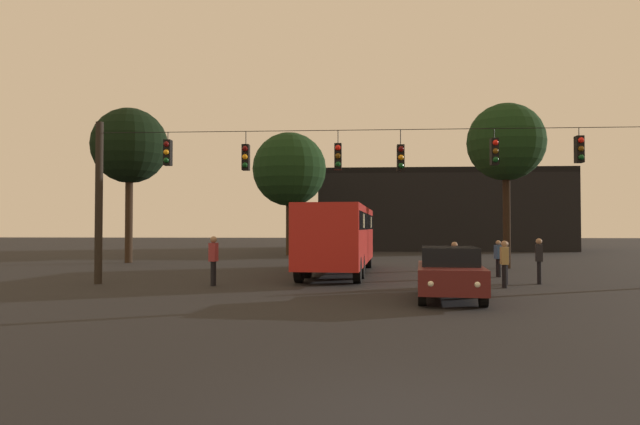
# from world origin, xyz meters

# --- Properties ---
(ground_plane) EXTENTS (168.00, 168.00, 0.00)m
(ground_plane) POSITION_xyz_m (0.00, 24.50, 0.00)
(ground_plane) COLOR black
(ground_plane) RESTS_ON ground
(overhead_signal_span) EXTENTS (20.38, 0.44, 6.04)m
(overhead_signal_span) POSITION_xyz_m (-0.00, 14.17, 3.72)
(overhead_signal_span) COLOR black
(overhead_signal_span) RESTS_ON ground
(city_bus) EXTENTS (3.30, 11.15, 3.00)m
(city_bus) POSITION_xyz_m (-1.23, 19.23, 1.87)
(city_bus) COLOR #B21E19
(city_bus) RESTS_ON ground
(car_near_right) EXTENTS (2.27, 4.48, 1.52)m
(car_near_right) POSITION_xyz_m (2.25, 10.44, 0.80)
(car_near_right) COLOR #511919
(car_near_right) RESTS_ON ground
(pedestrian_crossing_left) EXTENTS (0.29, 0.39, 1.59)m
(pedestrian_crossing_left) POSITION_xyz_m (5.04, 15.02, 0.89)
(pedestrian_crossing_left) COLOR black
(pedestrian_crossing_left) RESTS_ON ground
(pedestrian_crossing_center) EXTENTS (0.28, 0.39, 1.78)m
(pedestrian_crossing_center) POSITION_xyz_m (-5.59, 13.76, 1.02)
(pedestrian_crossing_center) COLOR black
(pedestrian_crossing_center) RESTS_ON ground
(pedestrian_crossing_right) EXTENTS (0.31, 0.40, 1.69)m
(pedestrian_crossing_right) POSITION_xyz_m (6.29, 15.16, 0.96)
(pedestrian_crossing_right) COLOR black
(pedestrian_crossing_right) RESTS_ON ground
(pedestrian_near_bus) EXTENTS (0.30, 0.40, 1.55)m
(pedestrian_near_bus) POSITION_xyz_m (5.52, 18.08, 0.87)
(pedestrian_near_bus) COLOR black
(pedestrian_near_bus) RESTS_ON ground
(pedestrian_trailing) EXTENTS (0.26, 0.37, 1.64)m
(pedestrian_trailing) POSITION_xyz_m (4.66, 13.71, 0.92)
(pedestrian_trailing) COLOR black
(pedestrian_trailing) RESTS_ON ground
(pedestrian_far_side) EXTENTS (0.32, 0.41, 1.59)m
(pedestrian_far_side) POSITION_xyz_m (2.97, 13.78, 0.89)
(pedestrian_far_side) COLOR black
(pedestrian_far_side) RESTS_ON ground
(corner_building) EXTENTS (22.40, 12.38, 7.35)m
(corner_building) POSITION_xyz_m (7.36, 49.14, 3.67)
(corner_building) COLOR black
(corner_building) RESTS_ON ground
(tree_left_silhouette) EXTENTS (5.57, 5.57, 9.29)m
(tree_left_silhouette) POSITION_xyz_m (-5.55, 36.09, 6.48)
(tree_left_silhouette) COLOR #2D2116
(tree_left_silhouette) RESTS_ON ground
(tree_behind_building) EXTENTS (4.48, 4.48, 9.22)m
(tree_behind_building) POSITION_xyz_m (-13.99, 26.46, 6.93)
(tree_behind_building) COLOR #2D2116
(tree_behind_building) RESTS_ON ground
(tree_right_far) EXTENTS (3.98, 3.98, 8.50)m
(tree_right_far) POSITION_xyz_m (7.24, 23.29, 6.46)
(tree_right_far) COLOR black
(tree_right_far) RESTS_ON ground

